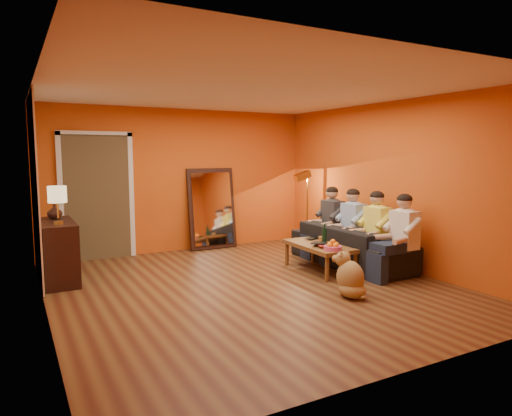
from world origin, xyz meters
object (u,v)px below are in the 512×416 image
dog (350,274)px  person_far_right (332,222)px  wine_bottle (324,234)px  mirror_frame (212,208)px  table_lamp (58,205)px  coffee_table (319,258)px  vase (55,212)px  sideboard (58,251)px  floor_lamp (307,211)px  laptop (316,238)px  person_mid_left (377,231)px  tumbler (321,239)px  person_far_left (404,237)px  person_mid_right (353,226)px  sofa (351,245)px

dog → person_far_right: bearing=51.8°
dog → wine_bottle: wine_bottle is taller
mirror_frame → table_lamp: bearing=-153.7°
coffee_table → vase: vase is taller
mirror_frame → person_far_right: (1.58, -1.64, -0.15)m
sideboard → floor_lamp: 4.35m
mirror_frame → vase: bearing=-163.4°
laptop → wine_bottle: bearing=-129.0°
person_mid_left → tumbler: size_ratio=13.01×
person_far_left → vase: (-4.37, 2.46, 0.35)m
laptop → person_mid_right: bearing=-34.9°
table_lamp → sofa: 4.41m
table_lamp → person_mid_right: 4.47m
vase → mirror_frame: bearing=16.6°
floor_lamp → tumbler: 1.52m
sofa → coffee_table: (-0.69, -0.09, -0.11)m
sofa → table_lamp: bearing=77.9°
person_mid_left → dog: bearing=-145.1°
floor_lamp → person_far_right: bearing=-74.9°
tumbler → table_lamp: bearing=166.5°
mirror_frame → person_mid_left: size_ratio=1.25×
person_far_right → dog: bearing=-122.3°
vase → wine_bottle: bearing=-24.0°
table_lamp → coffee_table: (3.55, -1.00, -0.90)m
table_lamp → tumbler: table_lamp is taller
dog → tumbler: bearing=62.1°
wine_bottle → mirror_frame: bearing=108.5°
sofa → person_mid_left: size_ratio=1.80×
wine_bottle → dog: bearing=-112.0°
mirror_frame → floor_lamp: 1.80m
floor_lamp → wine_bottle: floor_lamp is taller
coffee_table → tumbler: size_ratio=13.01×
sofa → person_mid_left: person_mid_left is taller
sideboard → tumbler: sideboard is taller
sofa → wine_bottle: bearing=102.6°
laptop → tumbler: bearing=-125.6°
sofa → person_far_left: (0.13, -1.00, 0.29)m
coffee_table → person_mid_left: (0.82, -0.36, 0.40)m
coffee_table → laptop: laptop is taller
floor_lamp → person_mid_right: floor_lamp is taller
person_far_left → vase: size_ratio=5.73×
person_mid_left → person_mid_right: bearing=90.0°
person_mid_right → vase: (-4.37, 1.36, 0.35)m
table_lamp → person_far_left: 4.79m
table_lamp → dog: 3.92m
table_lamp → dog: (3.13, -2.22, -0.81)m
coffee_table → vase: (-3.55, 1.55, 0.75)m
mirror_frame → person_mid_left: mirror_frame is taller
person_mid_right → tumbler: bearing=-174.1°
mirror_frame → tumbler: mirror_frame is taller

